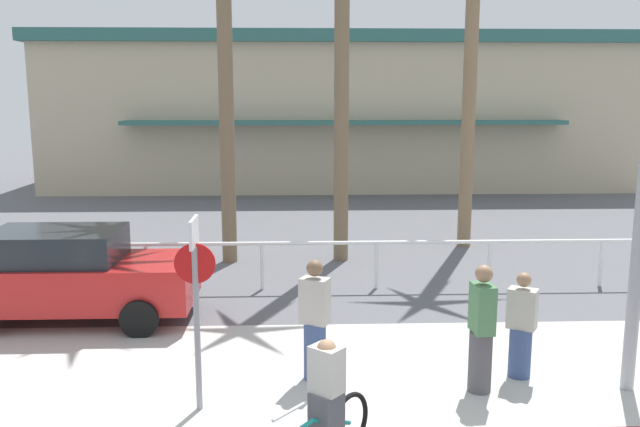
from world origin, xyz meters
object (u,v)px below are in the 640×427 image
object	(u,v)px
pedestrian_0	(315,325)
stop_sign_bike_lane	(196,287)
cyclist_teal_1	(324,408)
pedestrian_2	(521,330)
pedestrian_1	(481,334)
car_red_1	(68,274)

from	to	relation	value
pedestrian_0	stop_sign_bike_lane	bearing A→B (deg)	-149.70
cyclist_teal_1	pedestrian_2	distance (m)	3.72
pedestrian_0	pedestrian_1	bearing A→B (deg)	-12.33
stop_sign_bike_lane	pedestrian_1	xyz separation A→B (m)	(3.80, 0.40, -0.83)
pedestrian_0	pedestrian_2	world-z (taller)	pedestrian_0
car_red_1	cyclist_teal_1	bearing A→B (deg)	-48.69
car_red_1	pedestrian_1	xyz separation A→B (m)	(6.66, -3.23, -0.02)
pedestrian_2	stop_sign_bike_lane	bearing A→B (deg)	-169.19
car_red_1	pedestrian_2	distance (m)	7.88
pedestrian_0	pedestrian_2	distance (m)	2.99
pedestrian_0	pedestrian_1	world-z (taller)	pedestrian_1
pedestrian_0	pedestrian_1	size ratio (longest dim) A/B	0.98
car_red_1	pedestrian_1	bearing A→B (deg)	-25.85
cyclist_teal_1	car_red_1	bearing A→B (deg)	131.31
cyclist_teal_1	pedestrian_0	size ratio (longest dim) A/B	0.84
pedestrian_1	pedestrian_2	bearing A→B (deg)	32.83
stop_sign_bike_lane	pedestrian_2	distance (m)	4.70
stop_sign_bike_lane	pedestrian_0	size ratio (longest dim) A/B	1.43
pedestrian_1	car_red_1	bearing A→B (deg)	154.15
car_red_1	pedestrian_2	xyz separation A→B (m)	(7.38, -2.77, -0.15)
pedestrian_0	cyclist_teal_1	bearing A→B (deg)	-89.20
pedestrian_0	pedestrian_2	size ratio (longest dim) A/B	1.13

